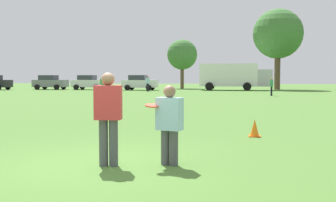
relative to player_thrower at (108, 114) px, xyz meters
The scene contains 14 objects.
ground_plane 0.99m from the player_thrower, 169.29° to the left, with size 167.97×167.97×0.00m, color #47702D.
player_thrower is the anchor object (origin of this frame).
player_defender 1.14m from the player_thrower, 11.94° to the left, with size 0.52×0.38×1.49m.
frisbee 0.82m from the player_thrower, 13.33° to the left, with size 0.27×0.27×0.08m.
traffic_cone 5.02m from the player_thrower, 54.48° to the left, with size 0.32×0.32×0.48m.
parked_car_mid_left 45.12m from the player_thrower, 116.84° to the left, with size 4.23×2.28×1.82m.
parked_car_center 43.23m from the player_thrower, 110.73° to the left, with size 4.23×2.28×1.82m.
parked_car_mid_right 40.61m from the player_thrower, 102.21° to the left, with size 4.23×2.28×1.82m.
box_truck 41.53m from the player_thrower, 86.32° to the left, with size 8.54×3.12×3.18m.
bystander_sideline_watcher 28.24m from the player_thrower, 78.30° to the left, with size 0.27×0.44×1.56m.
bystander_far_jogger 30.95m from the player_thrower, 108.50° to the left, with size 0.35×0.50×1.66m.
bystander_field_marshal 36.71m from the player_thrower, 100.72° to the left, with size 0.52×0.54×1.73m.
tree_west_oak 47.51m from the player_thrower, 95.21° to the left, with size 4.15×4.15×6.74m.
tree_west_maple 45.90m from the player_thrower, 79.68° to the left, with size 6.26×6.26×10.17m.
Camera 1 is at (2.40, -6.98, 1.65)m, focal length 42.22 mm.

